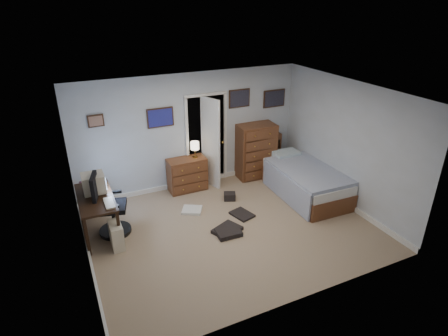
{
  "coord_description": "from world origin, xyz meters",
  "views": [
    {
      "loc": [
        -2.58,
        -5.19,
        3.92
      ],
      "look_at": [
        -0.01,
        0.3,
        1.1
      ],
      "focal_mm": 30.0,
      "sensor_mm": 36.0,
      "label": 1
    }
  ],
  "objects_px": {
    "office_chair": "(109,211)",
    "low_dresser": "(187,174)",
    "tall_dresser": "(256,151)",
    "bed": "(304,180)",
    "computer_desk": "(91,206)"
  },
  "relations": [
    {
      "from": "office_chair",
      "to": "low_dresser",
      "type": "height_order",
      "value": "office_chair"
    },
    {
      "from": "computer_desk",
      "to": "office_chair",
      "type": "relative_size",
      "value": 1.1
    },
    {
      "from": "low_dresser",
      "to": "tall_dresser",
      "type": "xyz_separation_m",
      "value": [
        1.68,
        -0.02,
        0.27
      ]
    },
    {
      "from": "tall_dresser",
      "to": "bed",
      "type": "height_order",
      "value": "tall_dresser"
    },
    {
      "from": "office_chair",
      "to": "bed",
      "type": "xyz_separation_m",
      "value": [
        4.01,
        -0.27,
        -0.13
      ]
    },
    {
      "from": "computer_desk",
      "to": "tall_dresser",
      "type": "relative_size",
      "value": 1.01
    },
    {
      "from": "bed",
      "to": "tall_dresser",
      "type": "bearing_deg",
      "value": 114.24
    },
    {
      "from": "low_dresser",
      "to": "bed",
      "type": "relative_size",
      "value": 0.39
    },
    {
      "from": "office_chair",
      "to": "tall_dresser",
      "type": "relative_size",
      "value": 0.92
    },
    {
      "from": "office_chair",
      "to": "bed",
      "type": "bearing_deg",
      "value": 11.26
    },
    {
      "from": "computer_desk",
      "to": "bed",
      "type": "bearing_deg",
      "value": -4.42
    },
    {
      "from": "tall_dresser",
      "to": "bed",
      "type": "distance_m",
      "value": 1.36
    },
    {
      "from": "office_chair",
      "to": "low_dresser",
      "type": "relative_size",
      "value": 1.42
    },
    {
      "from": "low_dresser",
      "to": "computer_desk",
      "type": "bearing_deg",
      "value": -157.32
    },
    {
      "from": "tall_dresser",
      "to": "bed",
      "type": "xyz_separation_m",
      "value": [
        0.5,
        -1.23,
        -0.31
      ]
    }
  ]
}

